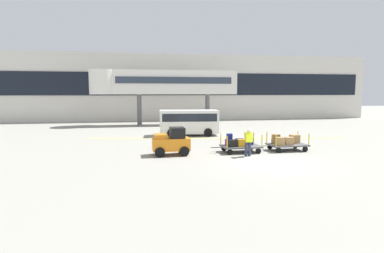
{
  "coord_description": "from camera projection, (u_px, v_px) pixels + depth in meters",
  "views": [
    {
      "loc": [
        -6.53,
        -15.0,
        3.56
      ],
      "look_at": [
        -3.23,
        4.62,
        1.41
      ],
      "focal_mm": 29.52,
      "sensor_mm": 36.0,
      "label": 1
    }
  ],
  "objects": [
    {
      "name": "terminal_building",
      "position": [
        189.0,
        88.0,
        41.18
      ],
      "size": [
        48.73,
        2.51,
        8.39
      ],
      "color": "beige",
      "rests_on": "ground_plane"
    },
    {
      "name": "baggage_cart_middle",
      "position": [
        286.0,
        142.0,
        19.4
      ],
      "size": [
        3.02,
        1.46,
        1.1
      ],
      "color": "#4C4C4F",
      "rests_on": "ground_plane"
    },
    {
      "name": "apron_lead_line",
      "position": [
        216.0,
        138.0,
        24.64
      ],
      "size": [
        19.88,
        3.46,
        0.01
      ],
      "primitive_type": "cube",
      "rotation": [
        0.0,
        0.0,
        -0.16
      ],
      "color": "yellow",
      "rests_on": "ground_plane"
    },
    {
      "name": "ground_plane",
      "position": [
        269.0,
        162.0,
        16.16
      ],
      "size": [
        120.0,
        120.0,
        0.0
      ],
      "primitive_type": "plane",
      "color": "gray"
    },
    {
      "name": "baggage_handler",
      "position": [
        248.0,
        141.0,
        17.57
      ],
      "size": [
        0.42,
        0.45,
        1.56
      ],
      "color": "#2D334C",
      "rests_on": "ground_plane"
    },
    {
      "name": "baggage_tug",
      "position": [
        171.0,
        142.0,
        17.99
      ],
      "size": [
        2.13,
        1.27,
        1.58
      ],
      "color": "orange",
      "rests_on": "ground_plane"
    },
    {
      "name": "shuttle_van",
      "position": [
        189.0,
        121.0,
        26.2
      ],
      "size": [
        4.92,
        2.25,
        2.1
      ],
      "color": "white",
      "rests_on": "ground_plane"
    },
    {
      "name": "jet_bridge",
      "position": [
        159.0,
        83.0,
        34.55
      ],
      "size": [
        15.96,
        3.0,
        5.96
      ],
      "color": "silver",
      "rests_on": "ground_plane"
    },
    {
      "name": "baggage_cart_lead",
      "position": [
        239.0,
        144.0,
        18.83
      ],
      "size": [
        3.02,
        1.46,
        1.1
      ],
      "color": "#4C4C4F",
      "rests_on": "ground_plane"
    }
  ]
}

